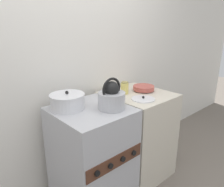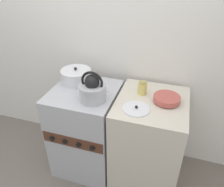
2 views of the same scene
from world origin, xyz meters
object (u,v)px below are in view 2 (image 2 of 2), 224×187
storage_jar (143,88)px  cooking_pot (76,76)px  loose_pot_lid (136,109)px  stove (87,130)px  enamel_bowl (167,99)px  kettle (93,90)px

storage_jar → cooking_pot: bearing=178.1°
loose_pot_lid → stove: bearing=165.6°
stove → enamel_bowl: (0.72, 0.05, 0.48)m
loose_pot_lid → enamel_bowl: bearing=39.4°
cooking_pot → enamel_bowl: bearing=-5.8°
cooking_pot → enamel_bowl: 0.86m
kettle → cooking_pot: (-0.27, 0.24, -0.03)m
kettle → enamel_bowl: size_ratio=1.25×
enamel_bowl → storage_jar: 0.23m
kettle → storage_jar: 0.44m
kettle → enamel_bowl: (0.59, 0.16, -0.07)m
cooking_pot → storage_jar: bearing=-1.9°
kettle → stove: bearing=141.3°
cooking_pot → storage_jar: 0.64m
stove → loose_pot_lid: bearing=-14.4°
stove → cooking_pot: size_ratio=3.21×
kettle → cooking_pot: kettle is taller
kettle → loose_pot_lid: (0.37, -0.02, -0.09)m
stove → loose_pot_lid: 0.70m
kettle → storage_jar: bearing=30.8°
stove → cooking_pot: bearing=134.6°
kettle → cooking_pot: size_ratio=0.96×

